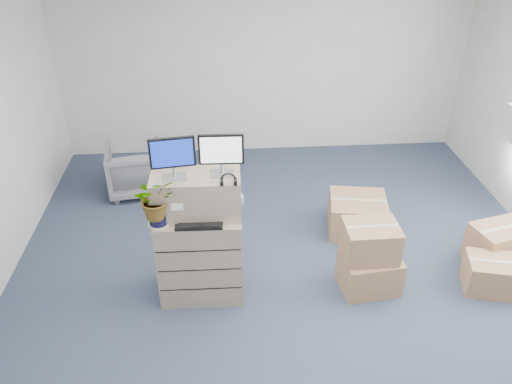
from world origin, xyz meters
TOP-DOWN VIEW (x-y plane):
  - ground at (0.00, 0.00)m, footprint 7.00×7.00m
  - wall_back at (0.00, 3.51)m, footprint 6.00×0.02m
  - filing_cabinet_lower at (-0.92, 0.25)m, footprint 0.83×0.52m
  - filing_cabinet_upper at (-0.92, 0.29)m, footprint 0.83×0.42m
  - monitor_left at (-1.10, 0.26)m, footprint 0.40×0.18m
  - monitor_right at (-0.67, 0.29)m, footprint 0.40×0.16m
  - headphones at (-0.62, 0.11)m, footprint 0.14×0.02m
  - keyboard at (-0.90, 0.09)m, footprint 0.44×0.19m
  - mouse at (-0.60, 0.12)m, footprint 0.09×0.07m
  - water_bottle at (-0.79, 0.28)m, footprint 0.06×0.06m
  - phone_dock at (-0.94, 0.31)m, footprint 0.05×0.04m
  - external_drive at (-0.60, 0.33)m, footprint 0.19×0.16m
  - tissue_box at (-0.60, 0.35)m, footprint 0.26×0.17m
  - potted_plant at (-1.27, 0.13)m, footprint 0.47×0.50m
  - office_chair at (-1.85, 2.34)m, footprint 0.79×0.75m
  - cardboard_boxes at (1.34, 0.56)m, footprint 2.23×1.73m

SIDE VIEW (x-z plane):
  - ground at x=0.00m, z-range 0.00..0.00m
  - cardboard_boxes at x=1.34m, z-range -0.12..0.65m
  - office_chair at x=-1.85m, z-range 0.00..0.73m
  - filing_cabinet_lower at x=-0.92m, z-range 0.00..0.96m
  - keyboard at x=-0.90m, z-range 0.96..0.98m
  - mouse at x=-0.60m, z-range 0.96..0.98m
  - external_drive at x=-0.60m, z-range 0.96..1.01m
  - phone_dock at x=-0.94m, z-range 0.94..1.05m
  - tissue_box at x=-0.60m, z-range 1.01..1.10m
  - water_bottle at x=-0.79m, z-range 0.96..1.18m
  - filing_cabinet_upper at x=-0.92m, z-range 0.96..1.37m
  - potted_plant at x=-1.27m, z-range 0.98..1.39m
  - wall_back at x=0.00m, z-range 0.00..2.80m
  - headphones at x=-0.62m, z-range 1.33..1.48m
  - monitor_right at x=-0.67m, z-range 1.39..1.79m
  - monitor_left at x=-1.10m, z-range 1.39..1.79m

